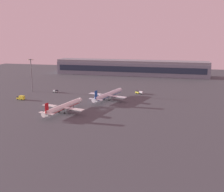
{
  "coord_description": "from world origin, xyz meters",
  "views": [
    {
      "loc": [
        41.16,
        -156.8,
        47.26
      ],
      "look_at": [
        1.01,
        20.15,
        4.0
      ],
      "focal_mm": 43.5,
      "sensor_mm": 36.0,
      "label": 1
    }
  ],
  "objects_px": {
    "airplane_near_gate": "(108,95)",
    "cargo_loader": "(56,91)",
    "apron_light_east": "(31,73)",
    "airplane_mid_apron": "(63,107)",
    "catering_truck": "(21,98)",
    "fuel_truck": "(139,92)"
  },
  "relations": [
    {
      "from": "airplane_near_gate",
      "to": "cargo_loader",
      "type": "height_order",
      "value": "airplane_near_gate"
    },
    {
      "from": "airplane_near_gate",
      "to": "apron_light_east",
      "type": "height_order",
      "value": "apron_light_east"
    },
    {
      "from": "airplane_mid_apron",
      "to": "catering_truck",
      "type": "distance_m",
      "value": 47.52
    },
    {
      "from": "airplane_mid_apron",
      "to": "catering_truck",
      "type": "xyz_separation_m",
      "value": [
        -41.71,
        22.69,
        -1.96
      ]
    },
    {
      "from": "catering_truck",
      "to": "airplane_mid_apron",
      "type": "bearing_deg",
      "value": -110.56
    },
    {
      "from": "airplane_mid_apron",
      "to": "apron_light_east",
      "type": "bearing_deg",
      "value": 147.33
    },
    {
      "from": "fuel_truck",
      "to": "apron_light_east",
      "type": "xyz_separation_m",
      "value": [
        -85.02,
        -10.89,
        13.65
      ]
    },
    {
      "from": "airplane_near_gate",
      "to": "airplane_mid_apron",
      "type": "bearing_deg",
      "value": -100.67
    },
    {
      "from": "airplane_mid_apron",
      "to": "fuel_truck",
      "type": "height_order",
      "value": "airplane_mid_apron"
    },
    {
      "from": "fuel_truck",
      "to": "cargo_loader",
      "type": "height_order",
      "value": "fuel_truck"
    },
    {
      "from": "fuel_truck",
      "to": "cargo_loader",
      "type": "bearing_deg",
      "value": 128.4
    },
    {
      "from": "fuel_truck",
      "to": "catering_truck",
      "type": "bearing_deg",
      "value": 145.0
    },
    {
      "from": "airplane_mid_apron",
      "to": "apron_light_east",
      "type": "xyz_separation_m",
      "value": [
        -47.18,
        49.29,
        11.48
      ]
    },
    {
      "from": "airplane_near_gate",
      "to": "fuel_truck",
      "type": "height_order",
      "value": "airplane_near_gate"
    },
    {
      "from": "airplane_mid_apron",
      "to": "cargo_loader",
      "type": "relative_size",
      "value": 7.88
    },
    {
      "from": "apron_light_east",
      "to": "cargo_loader",
      "type": "bearing_deg",
      "value": 2.83
    },
    {
      "from": "catering_truck",
      "to": "cargo_loader",
      "type": "bearing_deg",
      "value": -19.27
    },
    {
      "from": "cargo_loader",
      "to": "airplane_near_gate",
      "type": "bearing_deg",
      "value": 99.74
    },
    {
      "from": "fuel_truck",
      "to": "cargo_loader",
      "type": "xyz_separation_m",
      "value": [
        -65.36,
        -9.92,
        -0.19
      ]
    },
    {
      "from": "airplane_mid_apron",
      "to": "cargo_loader",
      "type": "height_order",
      "value": "airplane_mid_apron"
    },
    {
      "from": "airplane_mid_apron",
      "to": "airplane_near_gate",
      "type": "relative_size",
      "value": 0.99
    },
    {
      "from": "cargo_loader",
      "to": "catering_truck",
      "type": "bearing_deg",
      "value": -0.11
    }
  ]
}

